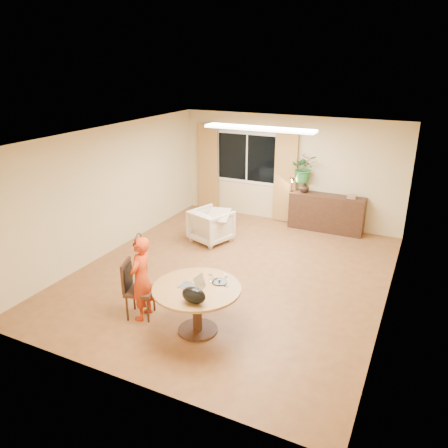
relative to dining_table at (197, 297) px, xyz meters
The scene contains 24 objects.
floor 2.02m from the dining_table, 99.33° to the left, with size 6.50×6.50×0.00m, color brown.
ceiling 2.80m from the dining_table, 99.33° to the left, with size 6.50×6.50×0.00m, color white.
wall_back 5.22m from the dining_table, 93.48° to the left, with size 5.50×5.50×0.00m, color beige.
wall_left 3.68m from the dining_table, 148.10° to the left, with size 6.50×6.50×0.00m, color beige.
wall_right 3.18m from the dining_table, 38.04° to the left, with size 6.50×6.50×0.00m, color beige.
window 5.41m from the dining_table, 105.38° to the left, with size 1.70×0.03×1.30m.
curtain_left 5.66m from the dining_table, 115.95° to the left, with size 0.55×0.08×2.25m, color olive.
curtain_right 5.11m from the dining_table, 94.10° to the left, with size 0.55×0.08×2.25m, color olive.
ceiling_panel 3.70m from the dining_table, 95.76° to the left, with size 2.20×0.35×0.05m, color white.
dining_table is the anchor object (origin of this frame).
dining_chair 1.01m from the dining_table, behind, with size 0.45×0.41×0.93m, color black, non-canonical shape.
child 0.96m from the dining_table, behind, with size 0.32×0.49×1.35m, color red.
laptop 0.28m from the dining_table, 167.48° to the right, with size 0.33×0.22×0.22m, color #B7B7BC, non-canonical shape.
tumbler 0.35m from the dining_table, 68.55° to the left, with size 0.07×0.07×0.10m, color white, non-canonical shape.
wine_glass 0.50m from the dining_table, 30.36° to the left, with size 0.07×0.07×0.19m, color white, non-canonical shape.
pot_lid 0.40m from the dining_table, 50.42° to the left, with size 0.23×0.23×0.04m, color white, non-canonical shape.
handbag 0.51m from the dining_table, 65.84° to the right, with size 0.35×0.20×0.23m, color black, non-canonical shape.
armchair 3.46m from the dining_table, 114.04° to the left, with size 0.78×0.81×0.73m, color beige.
throw 3.32m from the dining_table, 110.96° to the left, with size 0.45×0.55×0.03m, color beige, non-canonical shape.
sideboard 4.97m from the dining_table, 81.61° to the left, with size 1.73×0.42×0.86m, color black.
vase 4.94m from the dining_table, 88.16° to the left, with size 0.24×0.24×0.25m, color black.
bouquet 4.99m from the dining_table, 88.53° to the left, with size 0.59×0.51×0.66m, color #346B28.
book_stack 5.09m from the dining_table, 75.59° to the left, with size 0.20×0.15×0.08m, color #876044, non-canonical shape.
desk_lamp 4.89m from the dining_table, 91.54° to the left, with size 0.14×0.14×0.34m, color black, non-canonical shape.
Camera 1 is at (3.09, -6.73, 3.81)m, focal length 35.00 mm.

